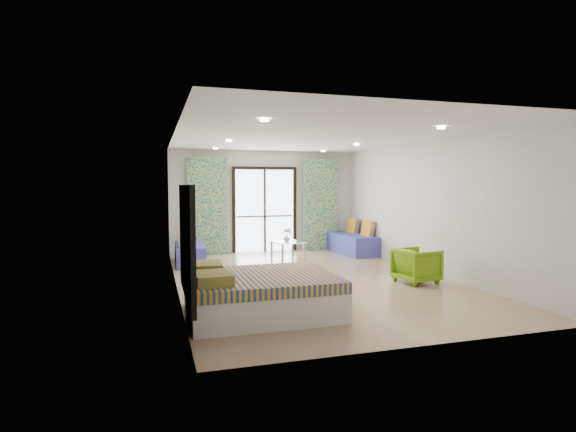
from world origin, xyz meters
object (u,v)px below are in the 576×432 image
object	(u,v)px
armchair	(417,264)
daybed_left	(189,253)
daybed_right	(352,243)
coffee_table	(288,243)
bed	(260,294)

from	to	relation	value
armchair	daybed_left	bearing A→B (deg)	41.00
daybed_right	armchair	distance (m)	3.61
daybed_left	coffee_table	world-z (taller)	daybed_left
bed	coffee_table	size ratio (longest dim) A/B	2.56
daybed_right	armchair	world-z (taller)	daybed_right
bed	armchair	bearing A→B (deg)	19.50
daybed_right	armchair	xyz separation A→B (m)	(-0.37, -3.59, 0.07)
daybed_left	armchair	world-z (taller)	daybed_left
bed	armchair	xyz separation A→B (m)	(3.23, 1.14, 0.06)
daybed_left	daybed_right	bearing A→B (deg)	6.37
daybed_right	coffee_table	world-z (taller)	daybed_right
bed	daybed_left	bearing A→B (deg)	98.31
daybed_right	bed	bearing A→B (deg)	-129.61
daybed_left	daybed_right	size ratio (longest dim) A/B	0.89
coffee_table	bed	bearing A→B (deg)	-111.58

